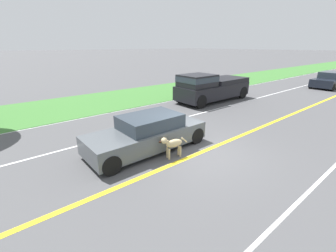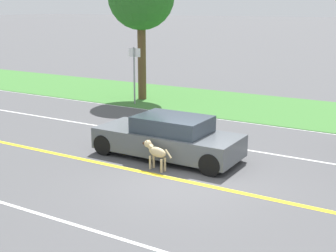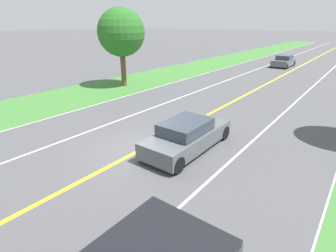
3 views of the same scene
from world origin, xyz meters
name	(u,v)px [view 1 (image 1 of 3)]	position (x,y,z in m)	size (l,w,h in m)	color
ground_plane	(200,153)	(0.00, 0.00, 0.00)	(400.00, 400.00, 0.00)	#4C4C4F
centre_divider_line	(200,153)	(0.00, 0.00, 0.00)	(0.18, 160.00, 0.01)	yellow
lane_edge_line_right	(113,112)	(7.00, 0.00, 0.00)	(0.14, 160.00, 0.01)	white
lane_dash_same_dir	(147,128)	(3.50, 0.00, 0.00)	(0.10, 160.00, 0.01)	white
lane_dash_oncoming	(300,200)	(-3.50, 0.00, 0.00)	(0.10, 160.00, 0.01)	white
grass_verge_right	(94,102)	(10.00, 0.00, 0.01)	(6.00, 160.00, 0.03)	#3D7533
ego_car	(147,134)	(1.53, 1.28, 0.63)	(1.83, 4.58, 1.33)	#51565B
dog	(172,144)	(0.39, 1.04, 0.53)	(0.38, 1.12, 0.84)	#D1B784
pickup_truck	(211,87)	(5.19, -6.63, 1.00)	(2.13, 5.78, 1.96)	black
car_trailing_near	(330,80)	(1.73, -19.56, 0.66)	(1.93, 4.57, 1.42)	black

